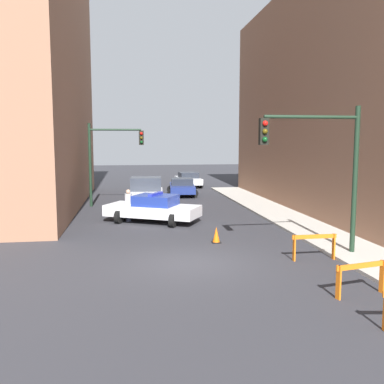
{
  "coord_description": "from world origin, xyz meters",
  "views": [
    {
      "loc": [
        -2.08,
        -13.93,
        4.1
      ],
      "look_at": [
        1.19,
        7.82,
        1.47
      ],
      "focal_mm": 40.0,
      "sensor_mm": 36.0,
      "label": 1
    }
  ],
  "objects_px": {
    "barrier_back": "(314,243)",
    "police_car": "(153,208)",
    "parked_car_mid": "(188,179)",
    "barrier_mid": "(361,273)",
    "traffic_light_far": "(108,152)",
    "traffic_cone": "(216,235)",
    "parked_car_near": "(182,187)",
    "traffic_light_near": "(325,157)",
    "pedestrian_crossing": "(128,205)",
    "white_truck": "(146,195)"
  },
  "relations": [
    {
      "from": "pedestrian_crossing",
      "to": "traffic_cone",
      "type": "xyz_separation_m",
      "value": [
        3.5,
        -5.12,
        -0.54
      ]
    },
    {
      "from": "barrier_back",
      "to": "traffic_cone",
      "type": "distance_m",
      "value": 4.12
    },
    {
      "from": "police_car",
      "to": "white_truck",
      "type": "relative_size",
      "value": 0.91
    },
    {
      "from": "barrier_mid",
      "to": "parked_car_near",
      "type": "bearing_deg",
      "value": 95.32
    },
    {
      "from": "barrier_mid",
      "to": "white_truck",
      "type": "bearing_deg",
      "value": 108.31
    },
    {
      "from": "traffic_light_near",
      "to": "parked_car_near",
      "type": "relative_size",
      "value": 1.17
    },
    {
      "from": "parked_car_mid",
      "to": "pedestrian_crossing",
      "type": "bearing_deg",
      "value": -111.83
    },
    {
      "from": "traffic_cone",
      "to": "traffic_light_far",
      "type": "bearing_deg",
      "value": 113.86
    },
    {
      "from": "traffic_cone",
      "to": "parked_car_near",
      "type": "bearing_deg",
      "value": 87.97
    },
    {
      "from": "traffic_cone",
      "to": "barrier_mid",
      "type": "bearing_deg",
      "value": -68.33
    },
    {
      "from": "white_truck",
      "to": "barrier_back",
      "type": "bearing_deg",
      "value": -61.48
    },
    {
      "from": "parked_car_mid",
      "to": "barrier_mid",
      "type": "distance_m",
      "value": 27.8
    },
    {
      "from": "police_car",
      "to": "barrier_mid",
      "type": "distance_m",
      "value": 12.2
    },
    {
      "from": "police_car",
      "to": "barrier_back",
      "type": "height_order",
      "value": "police_car"
    },
    {
      "from": "police_car",
      "to": "white_truck",
      "type": "xyz_separation_m",
      "value": [
        -0.21,
        3.98,
        0.18
      ]
    },
    {
      "from": "traffic_light_near",
      "to": "pedestrian_crossing",
      "type": "bearing_deg",
      "value": 131.6
    },
    {
      "from": "white_truck",
      "to": "barrier_mid",
      "type": "xyz_separation_m",
      "value": [
        5.03,
        -15.19,
        -0.29
      ]
    },
    {
      "from": "parked_car_near",
      "to": "parked_car_mid",
      "type": "xyz_separation_m",
      "value": [
        1.33,
        6.08,
        0.0
      ]
    },
    {
      "from": "parked_car_near",
      "to": "barrier_mid",
      "type": "distance_m",
      "value": 21.81
    },
    {
      "from": "traffic_light_far",
      "to": "barrier_mid",
      "type": "height_order",
      "value": "traffic_light_far"
    },
    {
      "from": "police_car",
      "to": "parked_car_mid",
      "type": "height_order",
      "value": "police_car"
    },
    {
      "from": "traffic_light_near",
      "to": "barrier_back",
      "type": "height_order",
      "value": "traffic_light_near"
    },
    {
      "from": "traffic_cone",
      "to": "pedestrian_crossing",
      "type": "bearing_deg",
      "value": 124.31
    },
    {
      "from": "traffic_light_near",
      "to": "police_car",
      "type": "relative_size",
      "value": 1.04
    },
    {
      "from": "traffic_light_far",
      "to": "pedestrian_crossing",
      "type": "distance_m",
      "value": 6.22
    },
    {
      "from": "white_truck",
      "to": "barrier_mid",
      "type": "height_order",
      "value": "white_truck"
    },
    {
      "from": "traffic_light_far",
      "to": "police_car",
      "type": "distance_m",
      "value": 6.94
    },
    {
      "from": "white_truck",
      "to": "traffic_cone",
      "type": "distance_m",
      "value": 9.1
    },
    {
      "from": "traffic_light_near",
      "to": "parked_car_mid",
      "type": "height_order",
      "value": "traffic_light_near"
    },
    {
      "from": "police_car",
      "to": "traffic_cone",
      "type": "xyz_separation_m",
      "value": [
        2.26,
        -4.76,
        -0.41
      ]
    },
    {
      "from": "barrier_back",
      "to": "parked_car_mid",
      "type": "bearing_deg",
      "value": 92.24
    },
    {
      "from": "traffic_light_near",
      "to": "barrier_back",
      "type": "bearing_deg",
      "value": -137.63
    },
    {
      "from": "barrier_mid",
      "to": "barrier_back",
      "type": "distance_m",
      "value": 3.46
    },
    {
      "from": "white_truck",
      "to": "barrier_back",
      "type": "height_order",
      "value": "white_truck"
    },
    {
      "from": "traffic_light_far",
      "to": "parked_car_near",
      "type": "bearing_deg",
      "value": 41.12
    },
    {
      "from": "police_car",
      "to": "parked_car_near",
      "type": "xyz_separation_m",
      "value": [
        2.8,
        10.5,
        -0.05
      ]
    },
    {
      "from": "traffic_light_far",
      "to": "police_car",
      "type": "height_order",
      "value": "traffic_light_far"
    },
    {
      "from": "police_car",
      "to": "traffic_cone",
      "type": "relative_size",
      "value": 7.65
    },
    {
      "from": "barrier_back",
      "to": "police_car",
      "type": "bearing_deg",
      "value": 123.22
    },
    {
      "from": "parked_car_near",
      "to": "barrier_back",
      "type": "relative_size",
      "value": 2.77
    },
    {
      "from": "traffic_light_far",
      "to": "parked_car_mid",
      "type": "distance_m",
      "value": 12.84
    },
    {
      "from": "police_car",
      "to": "parked_car_mid",
      "type": "relative_size",
      "value": 1.14
    },
    {
      "from": "police_car",
      "to": "barrier_back",
      "type": "bearing_deg",
      "value": -118.72
    },
    {
      "from": "pedestrian_crossing",
      "to": "barrier_mid",
      "type": "height_order",
      "value": "pedestrian_crossing"
    },
    {
      "from": "traffic_light_near",
      "to": "traffic_cone",
      "type": "height_order",
      "value": "traffic_light_near"
    },
    {
      "from": "parked_car_near",
      "to": "barrier_back",
      "type": "xyz_separation_m",
      "value": [
        2.28,
        -18.26,
        -0.06
      ]
    },
    {
      "from": "parked_car_mid",
      "to": "traffic_cone",
      "type": "relative_size",
      "value": 6.71
    },
    {
      "from": "parked_car_near",
      "to": "pedestrian_crossing",
      "type": "bearing_deg",
      "value": -106.76
    },
    {
      "from": "barrier_back",
      "to": "traffic_light_near",
      "type": "bearing_deg",
      "value": 42.37
    },
    {
      "from": "pedestrian_crossing",
      "to": "barrier_back",
      "type": "relative_size",
      "value": 1.04
    }
  ]
}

